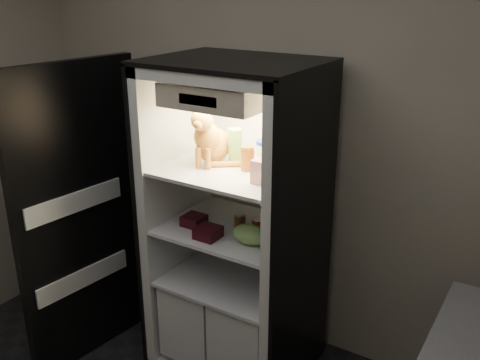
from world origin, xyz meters
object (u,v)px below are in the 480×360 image
object	(u,v)px
berry_box_left	(194,220)
pepper_jar	(275,156)
parmesan_shaker	(235,146)
soda_can_b	(277,224)
grape_bag	(250,234)
cream_carton	(260,171)
tabby_cat	(210,140)
condiment_jar	(240,221)
mayo_tub	(264,152)
salsa_jar	(247,158)
berry_box_right	(208,233)
soda_can_a	(268,215)
soda_can_c	(257,229)
refrigerator	(238,245)

from	to	relation	value
berry_box_left	pepper_jar	bearing A→B (deg)	17.08
parmesan_shaker	soda_can_b	xyz separation A→B (m)	(0.29, -0.02, -0.40)
pepper_jar	grape_bag	distance (m)	0.43
cream_carton	berry_box_left	xyz separation A→B (m)	(-0.43, 0.01, -0.38)
tabby_cat	condiment_jar	xyz separation A→B (m)	(0.20, -0.01, -0.44)
mayo_tub	salsa_jar	distance (m)	0.14
mayo_tub	berry_box_left	xyz separation A→B (m)	(-0.30, -0.27, -0.39)
mayo_tub	grape_bag	xyz separation A→B (m)	(0.08, -0.29, -0.37)
condiment_jar	berry_box_right	world-z (taller)	condiment_jar
pepper_jar	salsa_jar	bearing A→B (deg)	-176.30
tabby_cat	condiment_jar	size ratio (longest dim) A/B	4.04
parmesan_shaker	salsa_jar	xyz separation A→B (m)	(0.11, -0.05, -0.03)
mayo_tub	soda_can_b	size ratio (longest dim) A/B	1.21
soda_can_a	soda_can_b	bearing A→B (deg)	-37.32
salsa_jar	soda_can_a	distance (m)	0.38
parmesan_shaker	pepper_jar	distance (m)	0.28
soda_can_a	tabby_cat	bearing A→B (deg)	-158.71
mayo_tub	salsa_jar	xyz separation A→B (m)	(-0.02, -0.14, 0.00)
parmesan_shaker	pepper_jar	world-z (taller)	pepper_jar
soda_can_b	parmesan_shaker	bearing A→B (deg)	175.54
soda_can_b	berry_box_right	xyz separation A→B (m)	(-0.29, -0.25, -0.02)
parmesan_shaker	mayo_tub	world-z (taller)	parmesan_shaker
soda_can_c	berry_box_left	bearing A→B (deg)	-174.18
salsa_jar	berry_box_left	bearing A→B (deg)	-155.89
berry_box_left	grape_bag	bearing A→B (deg)	-2.70
soda_can_c	condiment_jar	distance (m)	0.17
mayo_tub	cream_carton	world-z (taller)	mayo_tub
tabby_cat	grape_bag	xyz separation A→B (m)	(0.34, -0.13, -0.43)
soda_can_c	grape_bag	size ratio (longest dim) A/B	0.60
mayo_tub	soda_can_c	distance (m)	0.43
refrigerator	tabby_cat	size ratio (longest dim) A/B	5.19
salsa_jar	condiment_jar	bearing A→B (deg)	-152.90
mayo_tub	cream_carton	bearing A→B (deg)	-64.94
refrigerator	mayo_tub	bearing A→B (deg)	43.29
tabby_cat	grape_bag	distance (m)	0.57
salsa_jar	soda_can_b	bearing A→B (deg)	10.67
mayo_tub	salsa_jar	size ratio (longest dim) A/B	0.99
pepper_jar	condiment_jar	bearing A→B (deg)	-171.63
salsa_jar	soda_can_a	size ratio (longest dim) A/B	1.19
refrigerator	salsa_jar	size ratio (longest dim) A/B	14.05
parmesan_shaker	condiment_jar	xyz separation A→B (m)	(0.08, -0.07, -0.41)
refrigerator	berry_box_left	world-z (taller)	refrigerator
tabby_cat	mayo_tub	size ratio (longest dim) A/B	2.74
parmesan_shaker	berry_box_right	distance (m)	0.50
soda_can_a	grape_bag	world-z (taller)	soda_can_a
refrigerator	soda_can_c	size ratio (longest dim) A/B	15.37
grape_bag	berry_box_right	xyz separation A→B (m)	(-0.23, -0.07, -0.02)
parmesan_shaker	berry_box_left	size ratio (longest dim) A/B	1.70
mayo_tub	soda_can_b	bearing A→B (deg)	-36.58
berry_box_right	grape_bag	bearing A→B (deg)	17.15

